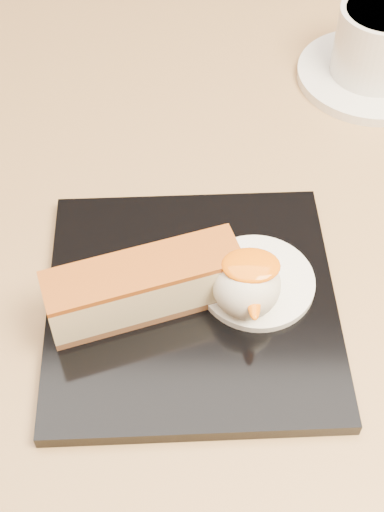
{
  "coord_description": "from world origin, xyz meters",
  "views": [
    {
      "loc": [
        0.01,
        -0.41,
        1.18
      ],
      "look_at": [
        0.01,
        -0.07,
        0.76
      ],
      "focal_mm": 50.0,
      "sensor_mm": 36.0,
      "label": 1
    }
  ],
  "objects_px": {
    "ice_cream_scoop": "(246,285)",
    "coffee_cup": "(381,40)",
    "dessert_plate": "(192,304)",
    "cheesecake": "(144,286)",
    "table": "(182,320)",
    "saucer": "(371,75)"
  },
  "relations": [
    {
      "from": "dessert_plate",
      "to": "saucer",
      "type": "distance_m",
      "value": 0.34
    },
    {
      "from": "table",
      "to": "cheesecake",
      "type": "distance_m",
      "value": 0.22
    },
    {
      "from": "dessert_plate",
      "to": "table",
      "type": "bearing_deg",
      "value": 96.41
    },
    {
      "from": "table",
      "to": "dessert_plate",
      "type": "distance_m",
      "value": 0.19
    },
    {
      "from": "cheesecake",
      "to": "ice_cream_scoop",
      "type": "xyz_separation_m",
      "value": [
        0.08,
        0.0,
        0.0
      ]
    },
    {
      "from": "cheesecake",
      "to": "coffee_cup",
      "type": "distance_m",
      "value": 0.37
    },
    {
      "from": "table",
      "to": "saucer",
      "type": "xyz_separation_m",
      "value": [
        0.19,
        0.19,
        0.16
      ]
    },
    {
      "from": "coffee_cup",
      "to": "dessert_plate",
      "type": "bearing_deg",
      "value": -139.22
    },
    {
      "from": "ice_cream_scoop",
      "to": "coffee_cup",
      "type": "xyz_separation_m",
      "value": [
        0.14,
        0.29,
        0.01
      ]
    },
    {
      "from": "cheesecake",
      "to": "coffee_cup",
      "type": "xyz_separation_m",
      "value": [
        0.22,
        0.29,
        0.01
      ]
    },
    {
      "from": "dessert_plate",
      "to": "coffee_cup",
      "type": "distance_m",
      "value": 0.34
    },
    {
      "from": "cheesecake",
      "to": "table",
      "type": "bearing_deg",
      "value": 57.08
    },
    {
      "from": "dessert_plate",
      "to": "coffee_cup",
      "type": "bearing_deg",
      "value": 57.51
    },
    {
      "from": "dessert_plate",
      "to": "ice_cream_scoop",
      "type": "height_order",
      "value": "ice_cream_scoop"
    },
    {
      "from": "table",
      "to": "saucer",
      "type": "relative_size",
      "value": 5.33
    },
    {
      "from": "table",
      "to": "cheesecake",
      "type": "relative_size",
      "value": 5.36
    },
    {
      "from": "table",
      "to": "ice_cream_scoop",
      "type": "height_order",
      "value": "ice_cream_scoop"
    },
    {
      "from": "table",
      "to": "cheesecake",
      "type": "height_order",
      "value": "cheesecake"
    },
    {
      "from": "dessert_plate",
      "to": "saucer",
      "type": "bearing_deg",
      "value": 57.75
    },
    {
      "from": "dessert_plate",
      "to": "saucer",
      "type": "height_order",
      "value": "dessert_plate"
    },
    {
      "from": "table",
      "to": "saucer",
      "type": "bearing_deg",
      "value": 45.44
    },
    {
      "from": "table",
      "to": "coffee_cup",
      "type": "bearing_deg",
      "value": 45.22
    }
  ]
}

